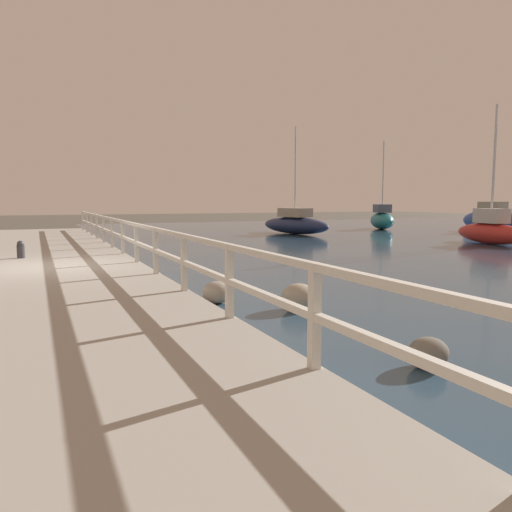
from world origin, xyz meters
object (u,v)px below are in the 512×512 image
at_px(mooring_bollard, 21,249).
at_px(sailboat_blue, 492,219).
at_px(sailboat_navy, 295,224).
at_px(sailboat_red, 491,230).
at_px(sailboat_teal, 382,219).

bearing_deg(mooring_bollard, sailboat_blue, 14.46).
height_order(mooring_bollard, sailboat_navy, sailboat_navy).
height_order(mooring_bollard, sailboat_red, sailboat_red).
xyz_separation_m(mooring_bollard, sailboat_red, (18.93, 0.43, 0.07)).
relative_size(mooring_bollard, sailboat_red, 0.08).
height_order(mooring_bollard, sailboat_blue, sailboat_blue).
xyz_separation_m(sailboat_blue, sailboat_red, (-7.40, -6.36, -0.16)).
relative_size(sailboat_navy, sailboat_blue, 0.94).
distance_m(sailboat_navy, sailboat_teal, 8.06).
bearing_deg(sailboat_blue, sailboat_teal, 128.70).
xyz_separation_m(sailboat_blue, sailboat_teal, (-4.35, 5.20, -0.09)).
bearing_deg(sailboat_red, sailboat_navy, 124.89).
bearing_deg(sailboat_navy, mooring_bollard, -155.52).
relative_size(mooring_bollard, sailboat_teal, 0.08).
relative_size(sailboat_navy, sailboat_red, 1.01).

